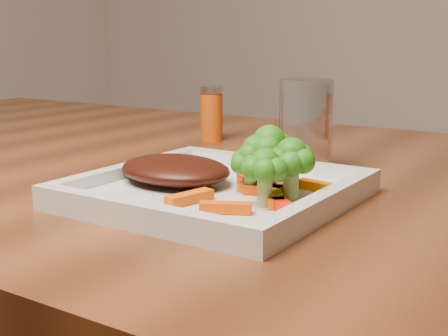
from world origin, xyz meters
The scene contains 16 objects.
plate centered at (0.09, -0.03, 0.76)m, with size 0.27×0.27×0.01m, color silver.
steak centered at (0.03, -0.03, 0.78)m, with size 0.14×0.11×0.03m, color #390F08.
broccoli_0 centered at (0.13, -0.01, 0.80)m, with size 0.07×0.07×0.07m, color #136711, non-canonical shape.
broccoli_1 centered at (0.17, -0.02, 0.79)m, with size 0.06×0.06×0.06m, color #236310, non-canonical shape.
broccoli_2 centered at (0.16, -0.06, 0.79)m, with size 0.05×0.05×0.06m, color #167012, non-canonical shape.
broccoli_3 centered at (0.12, -0.03, 0.79)m, with size 0.05×0.05×0.06m, color #207713, non-canonical shape.
carrot_0 centered at (0.14, -0.10, 0.77)m, with size 0.05×0.01×0.01m, color #E14703.
carrot_1 centered at (0.19, -0.08, 0.77)m, with size 0.05×0.01×0.01m, color #FF1204.
carrot_2 centered at (0.09, -0.09, 0.77)m, with size 0.05×0.01×0.01m, color #E65003.
carrot_3 centered at (0.18, 0.02, 0.77)m, with size 0.05×0.01×0.01m, color #C95A03.
carrot_4 centered at (0.11, 0.03, 0.77)m, with size 0.06×0.02×0.01m, color #F63A04.
carrot_5 centered at (0.16, -0.04, 0.77)m, with size 0.06×0.02×0.01m, color orange.
carrot_6 centered at (0.14, -0.02, 0.77)m, with size 0.05×0.01×0.01m, color #FF5D04.
spice_shaker centered at (-0.14, 0.28, 0.80)m, with size 0.04×0.04×0.09m, color #B04009.
drinking_glass centered at (0.10, 0.15, 0.81)m, with size 0.07×0.07×0.12m, color silver.
carrot_7 centered at (0.15, -0.02, 0.77)m, with size 0.06×0.01×0.01m, color #FF3F04.
Camera 1 is at (0.45, -0.57, 0.93)m, focal length 50.00 mm.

